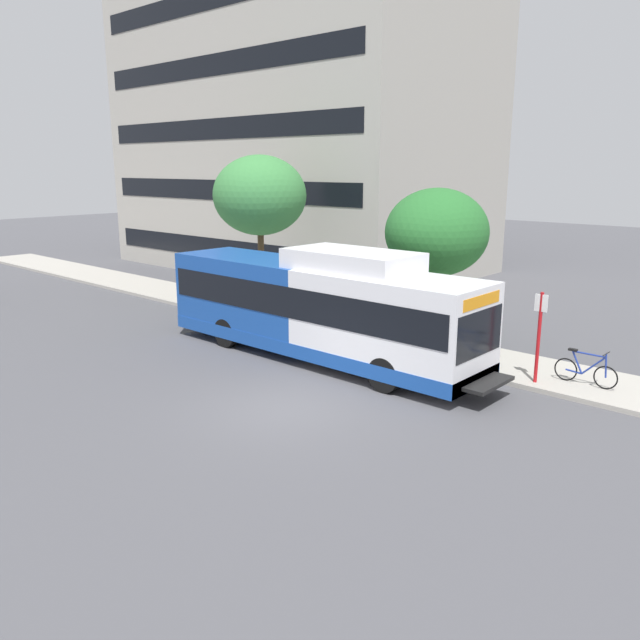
# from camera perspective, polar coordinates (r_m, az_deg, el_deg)

# --- Properties ---
(ground_plane) EXTENTS (120.00, 120.00, 0.00)m
(ground_plane) POSITION_cam_1_polar(r_m,az_deg,el_deg) (22.70, -17.49, -2.61)
(ground_plane) COLOR #4C4C51
(sidewalk_curb) EXTENTS (3.00, 56.00, 0.14)m
(sidewalk_curb) POSITION_cam_1_polar(r_m,az_deg,el_deg) (25.36, -1.44, -0.14)
(sidewalk_curb) COLOR #A8A399
(sidewalk_curb) RESTS_ON ground
(transit_bus) EXTENTS (2.58, 12.25, 3.65)m
(transit_bus) POSITION_cam_1_polar(r_m,az_deg,el_deg) (20.35, -0.16, 1.15)
(transit_bus) COLOR white
(transit_bus) RESTS_ON ground
(bus_stop_sign_pole) EXTENTS (0.10, 0.36, 2.60)m
(bus_stop_sign_pole) POSITION_cam_1_polar(r_m,az_deg,el_deg) (18.70, 19.09, -0.91)
(bus_stop_sign_pole) COLOR red
(bus_stop_sign_pole) RESTS_ON sidewalk_curb
(bicycle_parked) EXTENTS (0.52, 1.76, 1.02)m
(bicycle_parked) POSITION_cam_1_polar(r_m,az_deg,el_deg) (19.25, 22.76, -4.19)
(bicycle_parked) COLOR black
(bicycle_parked) RESTS_ON sidewalk_curb
(street_tree_near_stop) EXTENTS (3.48, 3.48, 5.28)m
(street_tree_near_stop) POSITION_cam_1_polar(r_m,az_deg,el_deg) (21.88, 10.43, 7.72)
(street_tree_near_stop) COLOR #4C3823
(street_tree_near_stop) RESTS_ON sidewalk_curb
(street_tree_mid_block) EXTENTS (4.06, 4.06, 6.47)m
(street_tree_mid_block) POSITION_cam_1_polar(r_m,az_deg,el_deg) (28.17, -5.43, 11.06)
(street_tree_mid_block) COLOR #4C3823
(street_tree_mid_block) RESTS_ON sidewalk_curb
(apartment_tower_backdrop) EXTENTS (12.36, 21.63, 29.07)m
(apartment_tower_backdrop) POSITION_cam_1_polar(r_m,az_deg,el_deg) (40.89, -2.08, 25.51)
(apartment_tower_backdrop) COLOR #ADA89E
(apartment_tower_backdrop) RESTS_ON ground
(lattice_comm_tower) EXTENTS (1.10, 1.10, 26.08)m
(lattice_comm_tower) POSITION_cam_1_polar(r_m,az_deg,el_deg) (53.89, -11.34, 16.02)
(lattice_comm_tower) COLOR #B7B7BC
(lattice_comm_tower) RESTS_ON ground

